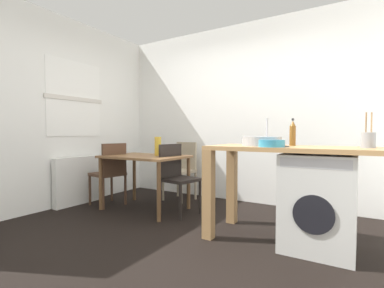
# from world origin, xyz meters

# --- Properties ---
(ground_plane) EXTENTS (5.46, 5.46, 0.00)m
(ground_plane) POSITION_xyz_m (0.00, 0.00, 0.00)
(ground_plane) COLOR black
(wall_back) EXTENTS (4.60, 0.10, 2.70)m
(wall_back) POSITION_xyz_m (0.00, 1.75, 1.35)
(wall_back) COLOR white
(wall_back) RESTS_ON ground_plane
(wall_window_side) EXTENTS (0.12, 3.80, 2.70)m
(wall_window_side) POSITION_xyz_m (-2.15, 0.00, 1.35)
(wall_window_side) COLOR white
(wall_window_side) RESTS_ON ground_plane
(radiator) EXTENTS (0.10, 0.80, 0.70)m
(radiator) POSITION_xyz_m (-2.02, 0.30, 0.35)
(radiator) COLOR white
(radiator) RESTS_ON ground_plane
(dining_table) EXTENTS (1.10, 0.76, 0.74)m
(dining_table) POSITION_xyz_m (-1.00, 0.57, 0.64)
(dining_table) COLOR brown
(dining_table) RESTS_ON ground_plane
(chair_person_seat) EXTENTS (0.46, 0.46, 0.90)m
(chair_person_seat) POSITION_xyz_m (-1.54, 0.46, 0.51)
(chair_person_seat) COLOR #4C3323
(chair_person_seat) RESTS_ON ground_plane
(chair_opposite) EXTENTS (0.47, 0.47, 0.90)m
(chair_opposite) POSITION_xyz_m (-0.52, 0.64, 0.51)
(chair_opposite) COLOR black
(chair_opposite) RESTS_ON ground_plane
(chair_spare_by_wall) EXTENTS (0.44, 0.44, 0.90)m
(chair_spare_by_wall) POSITION_xyz_m (-0.89, 1.35, 0.51)
(chair_spare_by_wall) COLOR gray
(chair_spare_by_wall) RESTS_ON ground_plane
(kitchen_counter) EXTENTS (1.50, 0.68, 0.92)m
(kitchen_counter) POSITION_xyz_m (0.74, 0.37, 0.76)
(kitchen_counter) COLOR tan
(kitchen_counter) RESTS_ON ground_plane
(washing_machine) EXTENTS (0.60, 0.61, 0.86)m
(washing_machine) POSITION_xyz_m (1.21, 0.37, 0.43)
(washing_machine) COLOR silver
(washing_machine) RESTS_ON ground_plane
(sink_basin) EXTENTS (0.38, 0.38, 0.09)m
(sink_basin) POSITION_xyz_m (0.69, 0.37, 0.97)
(sink_basin) COLOR #9EA0A5
(sink_basin) RESTS_ON kitchen_counter
(tap) EXTENTS (0.02, 0.02, 0.28)m
(tap) POSITION_xyz_m (0.69, 0.55, 1.06)
(tap) COLOR #B2B2B7
(tap) RESTS_ON kitchen_counter
(bottle_tall_green) EXTENTS (0.06, 0.06, 0.27)m
(bottle_tall_green) POSITION_xyz_m (0.95, 0.54, 1.04)
(bottle_tall_green) COLOR brown
(bottle_tall_green) RESTS_ON kitchen_counter
(mixing_bowl) EXTENTS (0.23, 0.23, 0.06)m
(mixing_bowl) POSITION_xyz_m (0.84, 0.17, 0.96)
(mixing_bowl) COLOR teal
(mixing_bowl) RESTS_ON kitchen_counter
(utensil_crock) EXTENTS (0.11, 0.11, 0.30)m
(utensil_crock) POSITION_xyz_m (1.58, 0.42, 0.99)
(utensil_crock) COLOR gray
(utensil_crock) RESTS_ON kitchen_counter
(vase) EXTENTS (0.09, 0.09, 0.26)m
(vase) POSITION_xyz_m (-0.85, 0.67, 0.87)
(vase) COLOR gold
(vase) RESTS_ON dining_table
(scissors) EXTENTS (0.15, 0.06, 0.01)m
(scissors) POSITION_xyz_m (0.90, 0.27, 0.92)
(scissors) COLOR #B2B2B7
(scissors) RESTS_ON kitchen_counter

